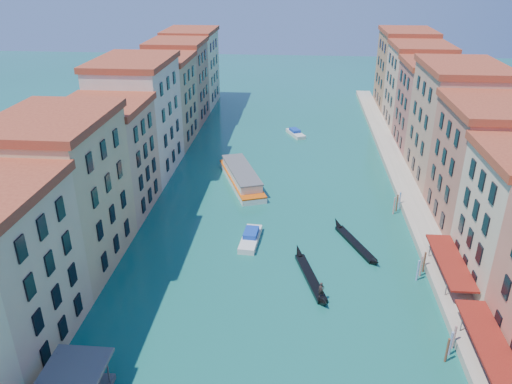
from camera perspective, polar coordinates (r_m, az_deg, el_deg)
left_bank_palazzos at (r=88.40m, az=-14.51°, el=6.62°), size 12.80×128.40×21.00m
right_bank_palazzos at (r=88.07m, az=22.69°, el=5.42°), size 12.80×128.40×21.00m
quay at (r=89.25m, az=16.83°, el=0.15°), size 4.00×140.00×1.00m
restaurant_awnings at (r=53.77m, az=25.74°, el=-16.45°), size 3.20×44.55×3.12m
mooring_poles_right at (r=58.02m, az=20.63°, el=-14.17°), size 1.44×54.24×3.20m
vaporetto_far at (r=89.16m, az=-1.67°, el=1.77°), size 10.32×18.84×2.75m
gondola_fore at (r=63.69m, az=6.24°, el=-9.54°), size 4.66×13.20×2.68m
gondola_far at (r=71.83m, az=11.17°, el=-5.63°), size 6.13×12.37×1.85m
motorboat_mid at (r=71.14m, az=-0.63°, el=-5.23°), size 2.86×7.46×1.51m
motorboat_far at (r=114.90m, az=4.53°, el=6.74°), size 4.70×6.88×1.37m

